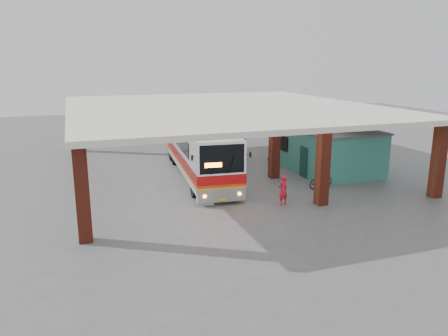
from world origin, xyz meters
name	(u,v)px	position (x,y,z in m)	size (l,w,h in m)	color
ground	(250,194)	(0.00, 0.00, 0.00)	(90.00, 90.00, 0.00)	#515154
brick_columns	(242,142)	(1.43, 5.00, 2.17)	(20.10, 21.60, 4.35)	maroon
canopy_roof	(222,107)	(0.50, 6.50, 4.50)	(21.00, 23.00, 0.30)	silver
shop_building	(324,148)	(7.49, 4.00, 1.56)	(5.20, 8.20, 3.11)	#307964
coach_bus	(199,149)	(-1.67, 5.01, 1.90)	(3.91, 13.32, 3.83)	white
motorcycle	(321,180)	(4.70, -0.19, 0.49)	(0.66, 1.88, 0.99)	black
pedestrian	(283,190)	(0.97, -2.36, 0.84)	(0.62, 0.40, 1.69)	red
red_chair	(271,156)	(5.03, 7.66, 0.38)	(0.55, 0.55, 0.82)	red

